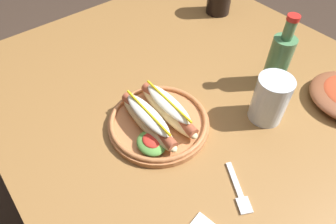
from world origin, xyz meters
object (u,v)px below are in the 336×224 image
fork (239,191)px  glass_bottle (279,59)px  hot_dog_plate (158,120)px  water_cup (270,99)px

fork → glass_bottle: 0.38m
hot_dog_plate → water_cup: water_cup is taller
fork → glass_bottle: glass_bottle is taller
hot_dog_plate → glass_bottle: 0.37m
hot_dog_plate → glass_bottle: (0.07, 0.35, 0.06)m
hot_dog_plate → water_cup: bearing=58.3°
glass_bottle → hot_dog_plate: bearing=-101.8°
hot_dog_plate → fork: 0.25m
fork → glass_bottle: size_ratio=0.54×
fork → water_cup: (-0.10, 0.21, 0.06)m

